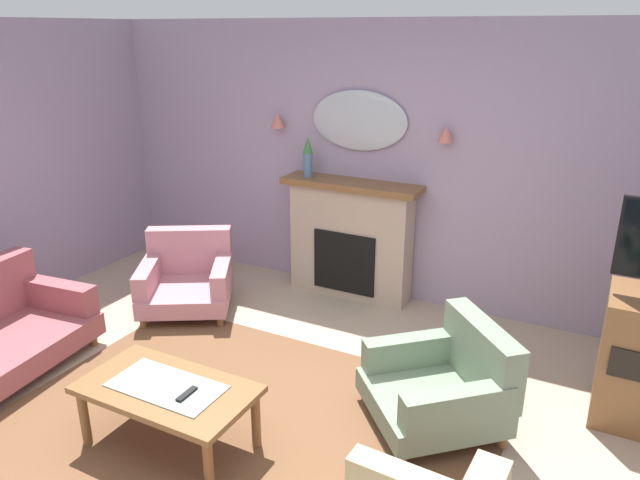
% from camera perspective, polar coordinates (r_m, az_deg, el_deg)
% --- Properties ---
extents(floor, '(6.99, 6.31, 0.10)m').
position_cam_1_polar(floor, '(4.08, -9.38, -19.69)').
color(floor, tan).
rests_on(floor, ground).
extents(wall_back, '(6.99, 0.10, 2.61)m').
position_cam_1_polar(wall_back, '(5.66, 6.39, 7.28)').
color(wall_back, '#9E8CA8').
rests_on(wall_back, ground).
extents(patterned_rug, '(3.20, 2.40, 0.01)m').
position_cam_1_polar(patterned_rug, '(4.17, -7.71, -17.61)').
color(patterned_rug, brown).
rests_on(patterned_rug, ground).
extents(fireplace, '(1.36, 0.36, 1.16)m').
position_cam_1_polar(fireplace, '(5.77, 2.93, -0.01)').
color(fireplace, tan).
rests_on(fireplace, ground).
extents(mantel_vase_left, '(0.10, 0.10, 0.39)m').
position_cam_1_polar(mantel_vase_left, '(5.72, -1.19, 8.15)').
color(mantel_vase_left, '#4C7093').
rests_on(mantel_vase_left, fireplace).
extents(wall_mirror, '(0.96, 0.06, 0.56)m').
position_cam_1_polar(wall_mirror, '(5.61, 3.76, 11.44)').
color(wall_mirror, '#B2BCC6').
extents(wall_sconce_left, '(0.14, 0.14, 0.14)m').
position_cam_1_polar(wall_sconce_left, '(5.97, -4.08, 11.45)').
color(wall_sconce_left, '#D17066').
extents(wall_sconce_right, '(0.14, 0.14, 0.14)m').
position_cam_1_polar(wall_sconce_right, '(5.29, 12.08, 9.99)').
color(wall_sconce_right, '#D17066').
extents(coffee_table, '(1.10, 0.60, 0.45)m').
position_cam_1_polar(coffee_table, '(3.90, -14.54, -14.23)').
color(coffee_table, brown).
rests_on(coffee_table, ground).
extents(tv_remote, '(0.04, 0.16, 0.02)m').
position_cam_1_polar(tv_remote, '(3.75, -12.75, -14.35)').
color(tv_remote, black).
rests_on(tv_remote, coffee_table).
extents(armchair_in_corner, '(1.10, 1.11, 0.71)m').
position_cam_1_polar(armchair_in_corner, '(5.73, -12.68, -3.49)').
color(armchair_in_corner, '#B77A84').
rests_on(armchair_in_corner, ground).
extents(armchair_near_fireplace, '(1.14, 1.14, 0.71)m').
position_cam_1_polar(armchair_near_fireplace, '(4.12, 12.04, -13.32)').
color(armchair_near_fireplace, gray).
rests_on(armchair_near_fireplace, ground).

